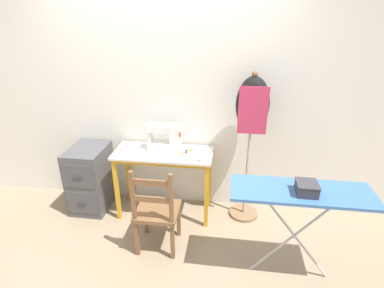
{
  "coord_description": "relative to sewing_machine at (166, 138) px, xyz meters",
  "views": [
    {
      "loc": [
        0.69,
        -2.57,
        2.12
      ],
      "look_at": [
        0.31,
        0.2,
        0.89
      ],
      "focal_mm": 28.0,
      "sensor_mm": 36.0,
      "label": 1
    }
  ],
  "objects": [
    {
      "name": "fabric_bowl",
      "position": [
        -0.42,
        -0.07,
        -0.11
      ],
      "size": [
        0.13,
        0.13,
        0.04
      ],
      "color": "silver",
      "rests_on": "sewing_table"
    },
    {
      "name": "thread_spool_near_machine",
      "position": [
        0.19,
        -0.09,
        -0.12
      ],
      "size": [
        0.03,
        0.03,
        0.03
      ],
      "color": "yellow",
      "rests_on": "sewing_table"
    },
    {
      "name": "dress_form",
      "position": [
        0.88,
        -0.0,
        0.31
      ],
      "size": [
        0.32,
        0.32,
        1.62
      ],
      "color": "#846647",
      "rests_on": "ground_plane"
    },
    {
      "name": "sewing_machine",
      "position": [
        0.0,
        0.0,
        0.0
      ],
      "size": [
        0.35,
        0.18,
        0.3
      ],
      "color": "white",
      "rests_on": "sewing_table"
    },
    {
      "name": "filing_cabinet",
      "position": [
        -0.88,
        -0.07,
        -0.52
      ],
      "size": [
        0.39,
        0.52,
        0.75
      ],
      "color": "#4C4C51",
      "rests_on": "ground_plane"
    },
    {
      "name": "ironing_board",
      "position": [
        1.25,
        -0.8,
        -0.08
      ],
      "size": [
        1.1,
        0.38,
        0.87
      ],
      "color": "#3D6BAD",
      "rests_on": "ground_plane"
    },
    {
      "name": "storage_box",
      "position": [
        1.27,
        -0.84,
        0.01
      ],
      "size": [
        0.16,
        0.17,
        0.09
      ],
      "color": "#333338",
      "rests_on": "ironing_board"
    },
    {
      "name": "wooden_chair",
      "position": [
        0.04,
        -0.63,
        -0.48
      ],
      "size": [
        0.4,
        0.38,
        0.9
      ],
      "color": "brown",
      "rests_on": "ground_plane"
    },
    {
      "name": "wall_back",
      "position": [
        -0.02,
        0.22,
        0.38
      ],
      "size": [
        10.0,
        0.05,
        2.55
      ],
      "color": "silver",
      "rests_on": "ground_plane"
    },
    {
      "name": "thread_spool_far_edge",
      "position": [
        0.27,
        -0.02,
        -0.11
      ],
      "size": [
        0.04,
        0.04,
        0.04
      ],
      "color": "yellow",
      "rests_on": "sewing_table"
    },
    {
      "name": "scissors",
      "position": [
        0.41,
        -0.23,
        -0.13
      ],
      "size": [
        0.12,
        0.08,
        0.01
      ],
      "color": "silver",
      "rests_on": "sewing_table"
    },
    {
      "name": "sewing_table",
      "position": [
        -0.02,
        -0.08,
        -0.25
      ],
      "size": [
        1.05,
        0.45,
        0.77
      ],
      "color": "silver",
      "rests_on": "ground_plane"
    },
    {
      "name": "thread_spool_mid_table",
      "position": [
        0.23,
        -0.07,
        -0.12
      ],
      "size": [
        0.04,
        0.04,
        0.03
      ],
      "color": "purple",
      "rests_on": "sewing_table"
    },
    {
      "name": "ground_plane",
      "position": [
        -0.02,
        -0.3,
        -0.9
      ],
      "size": [
        14.0,
        14.0,
        0.0
      ],
      "primitive_type": "plane",
      "color": "gray"
    }
  ]
}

